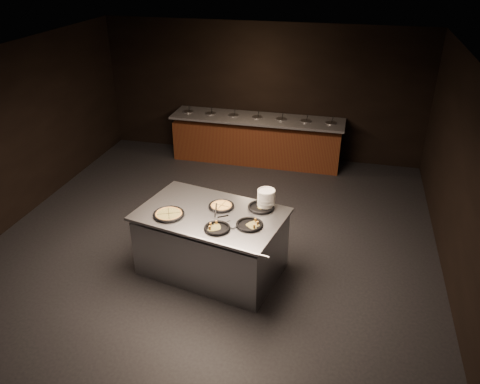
{
  "coord_description": "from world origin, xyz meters",
  "views": [
    {
      "loc": [
        1.91,
        -5.78,
        4.27
      ],
      "look_at": [
        0.43,
        0.3,
        0.95
      ],
      "focal_mm": 35.0,
      "sensor_mm": 36.0,
      "label": 1
    }
  ],
  "objects_px": {
    "serving_counter": "(212,243)",
    "pan_veggie_whole": "(169,214)",
    "pan_cheese_whole": "(221,206)",
    "plate_stack": "(266,198)"
  },
  "relations": [
    {
      "from": "serving_counter",
      "to": "pan_cheese_whole",
      "type": "distance_m",
      "value": 0.57
    },
    {
      "from": "serving_counter",
      "to": "plate_stack",
      "type": "distance_m",
      "value": 1.02
    },
    {
      "from": "plate_stack",
      "to": "pan_cheese_whole",
      "type": "distance_m",
      "value": 0.65
    },
    {
      "from": "serving_counter",
      "to": "plate_stack",
      "type": "height_order",
      "value": "plate_stack"
    },
    {
      "from": "serving_counter",
      "to": "pan_veggie_whole",
      "type": "bearing_deg",
      "value": -148.13
    },
    {
      "from": "pan_veggie_whole",
      "to": "serving_counter",
      "type": "bearing_deg",
      "value": 20.15
    },
    {
      "from": "plate_stack",
      "to": "pan_veggie_whole",
      "type": "xyz_separation_m",
      "value": [
        -1.25,
        -0.58,
        -0.1
      ]
    },
    {
      "from": "plate_stack",
      "to": "pan_veggie_whole",
      "type": "height_order",
      "value": "plate_stack"
    },
    {
      "from": "pan_veggie_whole",
      "to": "pan_cheese_whole",
      "type": "relative_size",
      "value": 1.19
    },
    {
      "from": "pan_cheese_whole",
      "to": "serving_counter",
      "type": "bearing_deg",
      "value": -117.58
    }
  ]
}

